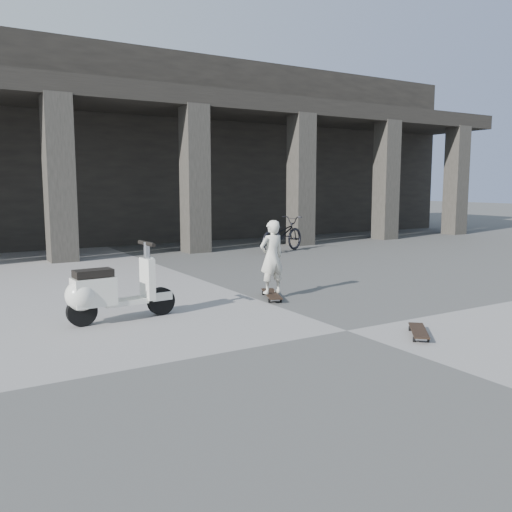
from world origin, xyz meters
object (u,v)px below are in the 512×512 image
longboard (272,294)px  child (272,257)px  scooter (103,292)px  bicycle (282,234)px  skateboard_spare (419,331)px

longboard → child: (0.00, -0.00, 0.62)m
scooter → longboard: bearing=0.1°
scooter → bicycle: scooter is taller
longboard → scooter: bearing=116.1°
scooter → bicycle: size_ratio=0.83×
longboard → skateboard_spare: size_ratio=1.36×
bicycle → skateboard_spare: bearing=135.8°
child → bicycle: size_ratio=0.65×
skateboard_spare → child: bearing=48.2°
longboard → child: bearing=-150.3°
skateboard_spare → bicycle: bearing=18.8°
child → bicycle: bearing=-126.9°
longboard → bicycle: (3.63, 5.13, 0.42)m
skateboard_spare → bicycle: 8.62m
skateboard_spare → scooter: bearing=91.1°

